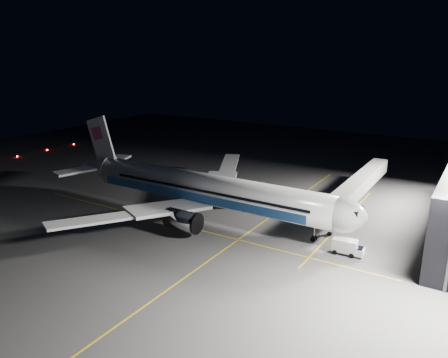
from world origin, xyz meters
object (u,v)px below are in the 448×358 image
object	(u,v)px
airliner	(202,189)
safety_cone_c	(185,201)
baggage_tug	(222,176)
jet_bridge	(357,186)
safety_cone_b	(215,194)
safety_cone_a	(249,197)
service_truck	(348,247)

from	to	relation	value
airliner	safety_cone_c	world-z (taller)	airliner
airliner	baggage_tug	xyz separation A→B (m)	(-9.41, 22.00, -4.44)
jet_bridge	baggage_tug	world-z (taller)	jet_bridge
baggage_tug	safety_cone_b	world-z (taller)	baggage_tug
jet_bridge	safety_cone_a	xyz separation A→B (m)	(-20.20, -5.39, -4.24)
baggage_tug	safety_cone_a	bearing A→B (deg)	-13.03
safety_cone_b	airliner	bearing A→B (deg)	-69.51
service_truck	safety_cone_c	bearing A→B (deg)	167.28
safety_cone_a	jet_bridge	bearing A→B (deg)	14.93
baggage_tug	safety_cone_b	size ratio (longest dim) A/B	4.08
service_truck	safety_cone_a	bearing A→B (deg)	146.41
jet_bridge	safety_cone_a	size ratio (longest dim) A/B	50.99
baggage_tug	safety_cone_a	xyz separation A→B (m)	(12.30, -9.33, -0.39)
airliner	safety_cone_a	distance (m)	13.86
jet_bridge	safety_cone_c	bearing A→B (deg)	-154.90
airliner	safety_cone_c	size ratio (longest dim) A/B	118.33
baggage_tug	jet_bridge	bearing A→B (deg)	17.24
jet_bridge	safety_cone_c	world-z (taller)	jet_bridge
jet_bridge	service_truck	bearing A→B (deg)	-77.42
jet_bridge	baggage_tug	xyz separation A→B (m)	(-32.49, 3.94, -3.86)
airliner	safety_cone_b	bearing A→B (deg)	110.49
jet_bridge	service_truck	world-z (taller)	jet_bridge
airliner	service_truck	bearing A→B (deg)	-4.11
airliner	jet_bridge	bearing A→B (deg)	38.04
airliner	safety_cone_b	world-z (taller)	airliner
jet_bridge	safety_cone_b	size ratio (longest dim) A/B	52.41
baggage_tug	safety_cone_c	distance (m)	18.17
safety_cone_a	safety_cone_c	distance (m)	13.09
safety_cone_b	safety_cone_c	bearing A→B (deg)	-113.86
jet_bridge	service_truck	xyz separation A→B (m)	(4.47, -20.03, -3.33)
baggage_tug	safety_cone_c	world-z (taller)	baggage_tug
safety_cone_a	safety_cone_b	size ratio (longest dim) A/B	1.03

